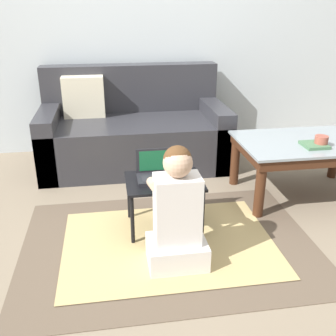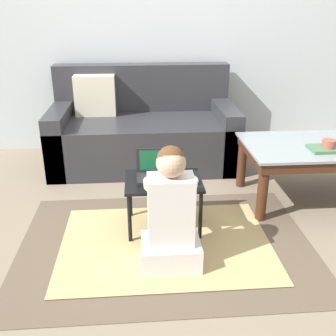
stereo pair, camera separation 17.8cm
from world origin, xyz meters
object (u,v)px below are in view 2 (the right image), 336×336
laptop_desk (163,186)px  coffee_table (312,153)px  couch (143,131)px  computer_mouse (194,180)px  cup_on_table (329,145)px  person_seated (171,216)px  book_on_table (321,149)px  laptop (160,173)px

laptop_desk → coffee_table: bearing=16.2°
couch → coffee_table: bearing=-36.2°
computer_mouse → cup_on_table: 0.99m
coffee_table → person_seated: (-1.08, -0.71, -0.06)m
couch → cup_on_table: 1.62m
computer_mouse → book_on_table: (0.91, 0.24, 0.09)m
couch → person_seated: bearing=-85.6°
laptop → book_on_table: bearing=8.3°
coffee_table → book_on_table: (0.00, -0.13, 0.08)m
laptop_desk → person_seated: bearing=-88.0°
cup_on_table → coffee_table: bearing=109.4°
coffee_table → laptop_desk: 1.14m
coffee_table → computer_mouse: bearing=-158.0°
computer_mouse → cup_on_table: size_ratio=1.26×
book_on_table → cup_on_table: bearing=-3.7°
coffee_table → cup_on_table: (0.05, -0.13, 0.11)m
coffee_table → computer_mouse: size_ratio=8.41×
couch → laptop: 1.18m
person_seated → computer_mouse: bearing=63.5°
person_seated → book_on_table: size_ratio=4.29×
laptop → person_seated: 0.43m
couch → cup_on_table: couch is taller
computer_mouse → laptop: bearing=158.4°
coffee_table → laptop: bearing=-165.5°
person_seated → book_on_table: (1.08, 0.58, 0.14)m
laptop → book_on_table: laptop is taller
person_seated → book_on_table: bearing=28.3°
coffee_table → book_on_table: book_on_table is taller
person_seated → cup_on_table: (1.13, 0.58, 0.17)m
couch → coffee_table: (1.20, -0.88, 0.08)m
laptop_desk → book_on_table: size_ratio=2.92×
laptop_desk → cup_on_table: cup_on_table is taller
coffee_table → person_seated: 1.29m
computer_mouse → laptop_desk: bearing=165.0°
laptop_desk → laptop: laptop is taller
laptop → computer_mouse: 0.22m
couch → person_seated: (0.12, -1.59, 0.02)m
laptop_desk → computer_mouse: computer_mouse is taller
laptop_desk → book_on_table: book_on_table is taller
coffee_table → book_on_table: size_ratio=5.92×
couch → cup_on_table: size_ratio=17.55×
laptop_desk → book_on_table: 1.12m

